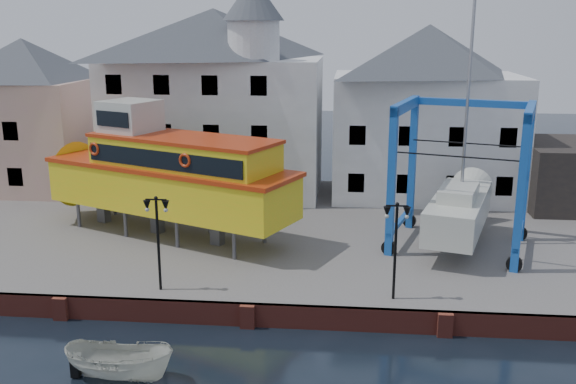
{
  "coord_description": "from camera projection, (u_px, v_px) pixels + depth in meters",
  "views": [
    {
      "loc": [
        3.99,
        -24.03,
        12.11
      ],
      "look_at": [
        1.0,
        7.0,
        4.0
      ],
      "focal_mm": 40.0,
      "sensor_mm": 36.0,
      "label": 1
    }
  ],
  "objects": [
    {
      "name": "building_white_main",
      "position": [
        217.0,
        99.0,
        42.89
      ],
      "size": [
        14.0,
        8.3,
        14.0
      ],
      "color": "silver",
      "rests_on": "hardstanding"
    },
    {
      "name": "quay_wall",
      "position": [
        248.0,
        315.0,
        26.54
      ],
      "size": [
        44.0,
        0.47,
        1.0
      ],
      "color": "maroon",
      "rests_on": "ground"
    },
    {
      "name": "building_pink",
      "position": [
        28.0,
        115.0,
        44.03
      ],
      "size": [
        8.0,
        7.0,
        10.3
      ],
      "color": "#C6968E",
      "rests_on": "hardstanding"
    },
    {
      "name": "lamp_post_right",
      "position": [
        396.0,
        226.0,
        26.11
      ],
      "size": [
        1.12,
        0.32,
        4.2
      ],
      "color": "black",
      "rests_on": "hardstanding"
    },
    {
      "name": "ground",
      "position": [
        248.0,
        327.0,
        26.56
      ],
      "size": [
        140.0,
        140.0,
        0.0
      ],
      "primitive_type": "plane",
      "color": "black",
      "rests_on": "ground"
    },
    {
      "name": "building_white_right",
      "position": [
        426.0,
        112.0,
        42.37
      ],
      "size": [
        12.0,
        8.0,
        11.2
      ],
      "color": "silver",
      "rests_on": "hardstanding"
    },
    {
      "name": "hardstanding",
      "position": [
        277.0,
        233.0,
        37.03
      ],
      "size": [
        44.0,
        22.0,
        1.0
      ],
      "primitive_type": "cube",
      "color": "#5F5956",
      "rests_on": "ground"
    },
    {
      "name": "lamp_post_left",
      "position": [
        157.0,
        220.0,
        27.04
      ],
      "size": [
        1.12,
        0.32,
        4.2
      ],
      "color": "black",
      "rests_on": "hardstanding"
    },
    {
      "name": "motorboat_a",
      "position": [
        121.0,
        379.0,
        22.64
      ],
      "size": [
        4.11,
        1.8,
        1.55
      ],
      "primitive_type": "imported",
      "rotation": [
        0.0,
        0.0,
        1.5
      ],
      "color": "beige",
      "rests_on": "ground"
    },
    {
      "name": "tour_boat",
      "position": [
        155.0,
        173.0,
        34.67
      ],
      "size": [
        16.71,
        10.3,
        7.2
      ],
      "rotation": [
        0.0,
        0.0,
        -0.42
      ],
      "color": "#59595E",
      "rests_on": "hardstanding"
    },
    {
      "name": "travel_lift",
      "position": [
        462.0,
        199.0,
        33.34
      ],
      "size": [
        7.89,
        9.76,
        14.31
      ],
      "rotation": [
        0.0,
        0.0,
        -0.29
      ],
      "color": "#1950A7",
      "rests_on": "hardstanding"
    }
  ]
}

